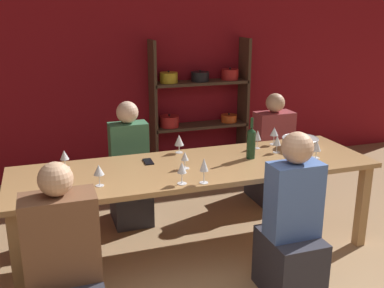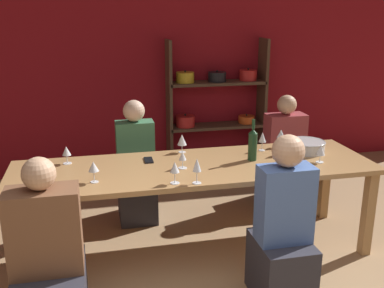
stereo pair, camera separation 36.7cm
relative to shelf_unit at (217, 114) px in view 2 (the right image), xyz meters
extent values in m
cube|color=maroon|center=(-0.86, 0.20, 0.64)|extent=(8.80, 0.06, 2.70)
cube|color=#4C3828|center=(-0.61, 0.00, 0.11)|extent=(0.04, 0.30, 1.64)
cube|color=#4C3828|center=(0.59, 0.00, 0.11)|extent=(0.04, 0.30, 1.64)
cube|color=#4C3828|center=(-0.01, 0.00, -0.70)|extent=(1.20, 0.30, 0.04)
cylinder|color=#235BAD|center=(-0.01, 0.00, -0.61)|extent=(0.17, 0.17, 0.13)
sphere|color=black|center=(-0.01, 0.00, -0.53)|extent=(0.02, 0.02, 0.02)
cylinder|color=red|center=(0.39, 0.00, -0.61)|extent=(0.21, 0.21, 0.13)
sphere|color=black|center=(0.39, 0.00, -0.54)|extent=(0.02, 0.02, 0.02)
cube|color=#4C3828|center=(-0.01, 0.00, -0.15)|extent=(1.20, 0.30, 0.04)
cylinder|color=red|center=(-0.41, 0.00, -0.06)|extent=(0.24, 0.24, 0.14)
sphere|color=black|center=(-0.41, 0.00, 0.02)|extent=(0.02, 0.02, 0.02)
cylinder|color=#E0561E|center=(0.39, 0.00, -0.08)|extent=(0.21, 0.21, 0.09)
sphere|color=black|center=(0.39, 0.00, -0.03)|extent=(0.02, 0.02, 0.02)
cube|color=#4C3828|center=(-0.01, 0.00, 0.40)|extent=(1.20, 0.30, 0.04)
cylinder|color=gold|center=(-0.41, 0.00, 0.48)|extent=(0.22, 0.22, 0.13)
sphere|color=black|center=(-0.41, 0.00, 0.55)|extent=(0.02, 0.02, 0.02)
cylinder|color=black|center=(-0.01, 0.00, 0.48)|extent=(0.22, 0.22, 0.12)
sphere|color=black|center=(-0.01, 0.00, 0.55)|extent=(0.02, 0.02, 0.02)
cylinder|color=red|center=(0.39, 0.00, 0.48)|extent=(0.22, 0.22, 0.13)
sphere|color=black|center=(0.39, 0.00, 0.56)|extent=(0.02, 0.02, 0.02)
cube|color=#AD7F4C|center=(-0.74, -1.97, 0.04)|extent=(2.93, 0.88, 0.04)
cube|color=#AD7F4C|center=(-2.13, -2.33, -0.35)|extent=(0.08, 0.08, 0.73)
cube|color=#AD7F4C|center=(0.64, -2.33, -0.35)|extent=(0.08, 0.08, 0.73)
cube|color=#AD7F4C|center=(-2.13, -1.61, -0.35)|extent=(0.08, 0.08, 0.73)
cube|color=#AD7F4C|center=(0.64, -1.61, -0.35)|extent=(0.08, 0.08, 0.73)
cylinder|color=#B7BABC|center=(0.30, -1.84, 0.11)|extent=(0.32, 0.32, 0.10)
torus|color=#B7BABC|center=(0.30, -1.84, 0.15)|extent=(0.33, 0.33, 0.01)
cylinder|color=#19381E|center=(-0.25, -1.95, 0.18)|extent=(0.07, 0.07, 0.23)
cone|color=#19381E|center=(-0.25, -1.95, 0.31)|extent=(0.07, 0.07, 0.03)
cylinder|color=#19381E|center=(-0.25, -1.95, 0.37)|extent=(0.03, 0.03, 0.08)
cylinder|color=white|center=(-1.75, -1.70, 0.06)|extent=(0.07, 0.07, 0.00)
cylinder|color=white|center=(-1.75, -1.70, 0.10)|extent=(0.01, 0.01, 0.07)
cone|color=white|center=(-1.75, -1.70, 0.17)|extent=(0.07, 0.07, 0.07)
cylinder|color=white|center=(-0.97, -2.32, 0.06)|extent=(0.07, 0.07, 0.00)
cylinder|color=white|center=(-0.97, -2.32, 0.11)|extent=(0.01, 0.01, 0.08)
cone|color=white|center=(-0.97, -2.32, 0.19)|extent=(0.07, 0.07, 0.08)
cylinder|color=beige|center=(-0.97, -2.32, 0.17)|extent=(0.04, 0.04, 0.03)
cylinder|color=white|center=(0.28, -2.13, 0.06)|extent=(0.06, 0.06, 0.00)
cylinder|color=white|center=(0.28, -2.13, 0.10)|extent=(0.01, 0.01, 0.06)
cone|color=white|center=(0.28, -2.13, 0.17)|extent=(0.07, 0.07, 0.09)
cylinder|color=maroon|center=(0.28, -2.13, 0.15)|extent=(0.04, 0.04, 0.04)
cylinder|color=white|center=(-0.85, -2.02, 0.06)|extent=(0.07, 0.07, 0.00)
cylinder|color=white|center=(-0.85, -2.02, 0.10)|extent=(0.01, 0.01, 0.07)
cone|color=white|center=(-0.85, -2.02, 0.17)|extent=(0.06, 0.06, 0.07)
cylinder|color=maroon|center=(-0.85, -2.02, 0.15)|extent=(0.03, 0.03, 0.03)
cylinder|color=white|center=(0.04, -1.88, 0.06)|extent=(0.06, 0.06, 0.00)
cylinder|color=white|center=(0.04, -1.88, 0.10)|extent=(0.01, 0.01, 0.06)
cone|color=white|center=(0.04, -1.88, 0.17)|extent=(0.07, 0.07, 0.09)
cylinder|color=maroon|center=(0.04, -1.88, 0.15)|extent=(0.04, 0.04, 0.03)
cylinder|color=white|center=(-0.82, -2.35, 0.06)|extent=(0.07, 0.07, 0.00)
cylinder|color=white|center=(-0.82, -2.35, 0.11)|extent=(0.01, 0.01, 0.09)
cone|color=white|center=(-0.82, -2.35, 0.20)|extent=(0.06, 0.06, 0.10)
cylinder|color=maroon|center=(-0.82, -2.35, 0.18)|extent=(0.03, 0.03, 0.04)
cylinder|color=white|center=(-1.54, -2.17, 0.06)|extent=(0.06, 0.06, 0.00)
cylinder|color=white|center=(-1.54, -2.17, 0.11)|extent=(0.01, 0.01, 0.08)
cone|color=white|center=(-1.54, -2.17, 0.18)|extent=(0.08, 0.08, 0.07)
cylinder|color=white|center=(-0.07, -1.72, 0.06)|extent=(0.06, 0.06, 0.00)
cylinder|color=white|center=(-0.07, -1.72, 0.10)|extent=(0.01, 0.01, 0.08)
cone|color=white|center=(-0.07, -1.72, 0.19)|extent=(0.07, 0.07, 0.09)
cylinder|color=white|center=(0.13, -1.66, 0.06)|extent=(0.07, 0.07, 0.00)
cylinder|color=white|center=(0.13, -1.66, 0.11)|extent=(0.01, 0.01, 0.08)
cone|color=white|center=(0.13, -1.66, 0.19)|extent=(0.08, 0.08, 0.08)
cylinder|color=white|center=(-0.77, -1.61, 0.06)|extent=(0.06, 0.06, 0.00)
cylinder|color=white|center=(-0.77, -1.61, 0.10)|extent=(0.01, 0.01, 0.07)
cone|color=white|center=(-0.77, -1.61, 0.18)|extent=(0.08, 0.08, 0.09)
cylinder|color=maroon|center=(-0.77, -1.61, 0.15)|extent=(0.04, 0.04, 0.04)
cube|color=black|center=(-1.09, -1.78, 0.07)|extent=(0.07, 0.15, 0.01)
cube|color=#2D2D38|center=(-0.30, -2.74, -0.48)|extent=(0.36, 0.45, 0.46)
cube|color=#4C70B7|center=(-0.30, -2.74, 0.01)|extent=(0.36, 0.20, 0.54)
sphere|color=tan|center=(-0.30, -2.74, 0.39)|extent=(0.22, 0.22, 0.22)
cube|color=#2D2D38|center=(-1.15, -1.23, -0.50)|extent=(0.35, 0.44, 0.44)
cube|color=#3D7551|center=(-1.15, -1.23, 0.00)|extent=(0.35, 0.19, 0.55)
sphere|color=beige|center=(-1.15, -1.23, 0.37)|extent=(0.20, 0.20, 0.20)
cube|color=brown|center=(-1.84, -2.76, 0.01)|extent=(0.43, 0.23, 0.53)
sphere|color=tan|center=(-1.84, -2.76, 0.37)|extent=(0.20, 0.20, 0.20)
cube|color=#2D2D38|center=(0.39, -1.19, -0.47)|extent=(0.40, 0.50, 0.48)
cube|color=#99383D|center=(0.39, -1.19, 0.01)|extent=(0.40, 0.22, 0.49)
sphere|color=tan|center=(0.39, -1.19, 0.35)|extent=(0.20, 0.20, 0.20)
camera|label=1|loc=(-1.87, -5.21, 1.27)|focal=42.00mm
camera|label=2|loc=(-1.52, -5.31, 1.27)|focal=42.00mm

